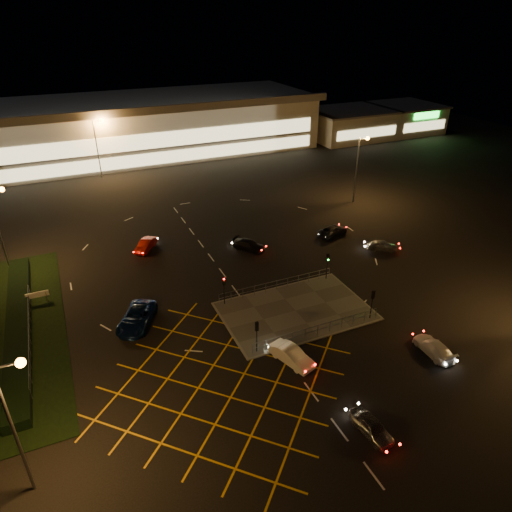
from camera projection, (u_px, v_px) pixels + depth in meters
name	position (u px, v px, depth m)	size (l,w,h in m)	color
ground	(269.00, 306.00, 46.11)	(180.00, 180.00, 0.00)	black
pedestrian_island	(295.00, 311.00, 45.20)	(14.00, 9.00, 0.12)	#4C4944
hedge	(18.00, 325.00, 42.46)	(2.00, 26.00, 1.00)	black
supermarket	(139.00, 126.00, 93.25)	(72.00, 26.50, 10.50)	beige
retail_unit_a	(349.00, 124.00, 104.30)	(18.80, 14.80, 6.35)	beige
retail_unit_b	(405.00, 117.00, 110.00)	(14.80, 14.80, 6.35)	beige
streetlight_sw	(16.00, 411.00, 25.64)	(1.78, 0.56, 10.03)	slate
streetlight_nw	(0.00, 219.00, 48.98)	(1.78, 0.56, 10.03)	slate
streetlight_ne	(360.00, 160.00, 67.75)	(1.78, 0.56, 10.03)	slate
streetlight_far_left	(99.00, 140.00, 78.04)	(1.78, 0.56, 10.03)	slate
streetlight_far_right	(298.00, 118.00, 93.95)	(1.78, 0.56, 10.03)	slate
signal_sw	(257.00, 331.00, 38.75)	(0.28, 0.30, 3.15)	black
signal_se	(373.00, 298.00, 43.04)	(0.28, 0.30, 3.15)	black
signal_nw	(224.00, 285.00, 45.15)	(0.28, 0.30, 3.15)	black
signal_ne	(328.00, 261.00, 49.44)	(0.28, 0.30, 3.15)	black
car_near_silver	(372.00, 427.00, 32.02)	(1.49, 3.70, 1.26)	#9B9DA2
car_queue_white	(292.00, 355.00, 38.48)	(1.47, 4.23, 1.39)	white
car_left_blue	(137.00, 318.00, 42.99)	(2.60, 5.64, 1.57)	#0D204E
car_far_dkgrey	(249.00, 245.00, 56.57)	(1.72, 4.24, 1.23)	black
car_right_silver	(382.00, 245.00, 56.46)	(1.48, 3.68, 1.25)	#A1A4A7
car_circ_red	(146.00, 245.00, 56.46)	(1.38, 3.97, 1.31)	#9F140B
car_east_grey	(333.00, 231.00, 60.17)	(2.08, 4.51, 1.25)	black
car_approach_white	(434.00, 347.00, 39.51)	(1.71, 4.21, 1.22)	silver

